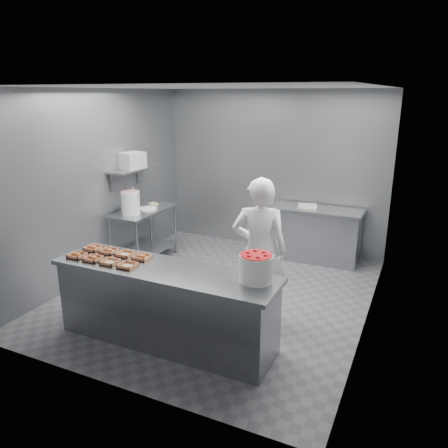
{
  "coord_description": "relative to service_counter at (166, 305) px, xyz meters",
  "views": [
    {
      "loc": [
        2.46,
        -5.07,
        2.74
      ],
      "look_at": [
        0.18,
        -0.2,
        1.11
      ],
      "focal_mm": 35.0,
      "sensor_mm": 36.0,
      "label": 1
    }
  ],
  "objects": [
    {
      "name": "service_counter",
      "position": [
        0.0,
        0.0,
        0.0
      ],
      "size": [
        2.6,
        0.7,
        0.9
      ],
      "color": "slate",
      "rests_on": "ground"
    },
    {
      "name": "wall_right",
      "position": [
        2.0,
        1.35,
        0.95
      ],
      "size": [
        0.04,
        4.5,
        2.8
      ],
      "primitive_type": "cube",
      "color": "slate",
      "rests_on": "ground"
    },
    {
      "name": "ceiling",
      "position": [
        0.0,
        1.35,
        2.35
      ],
      "size": [
        4.5,
        4.5,
        0.0
      ],
      "primitive_type": "plane",
      "rotation": [
        3.14,
        0.0,
        0.0
      ],
      "color": "white",
      "rests_on": "wall_back"
    },
    {
      "name": "tray_3",
      "position": [
        -0.38,
        -0.14,
        0.47
      ],
      "size": [
        0.19,
        0.18,
        0.04
      ],
      "color": "tan",
      "rests_on": "service_counter"
    },
    {
      "name": "tray_1",
      "position": [
        -0.86,
        -0.14,
        0.47
      ],
      "size": [
        0.19,
        0.18,
        0.06
      ],
      "color": "tan",
      "rests_on": "service_counter"
    },
    {
      "name": "tray_4",
      "position": [
        -1.1,
        0.14,
        0.47
      ],
      "size": [
        0.19,
        0.18,
        0.06
      ],
      "color": "tan",
      "rests_on": "service_counter"
    },
    {
      "name": "rag",
      "position": [
        -1.7,
        2.32,
        0.46
      ],
      "size": [
        0.19,
        0.18,
        0.02
      ],
      "primitive_type": "cube",
      "rotation": [
        0.0,
        0.0,
        -0.42
      ],
      "color": "#CCB28C",
      "rests_on": "prep_table"
    },
    {
      "name": "tray_0",
      "position": [
        -1.1,
        -0.14,
        0.47
      ],
      "size": [
        0.19,
        0.18,
        0.06
      ],
      "color": "tan",
      "rests_on": "service_counter"
    },
    {
      "name": "wall_back",
      "position": [
        0.0,
        3.6,
        0.95
      ],
      "size": [
        4.0,
        0.04,
        2.8
      ],
      "primitive_type": "cube",
      "color": "slate",
      "rests_on": "ground"
    },
    {
      "name": "worker",
      "position": [
        0.76,
        0.92,
        0.45
      ],
      "size": [
        0.75,
        0.59,
        1.81
      ],
      "primitive_type": "imported",
      "rotation": [
        0.0,
        0.0,
        3.41
      ],
      "color": "white",
      "rests_on": "ground"
    },
    {
      "name": "wall_left",
      "position": [
        -2.0,
        1.35,
        0.95
      ],
      "size": [
        0.04,
        4.5,
        2.8
      ],
      "primitive_type": "cube",
      "color": "slate",
      "rests_on": "ground"
    },
    {
      "name": "tray_6",
      "position": [
        -0.62,
        0.14,
        0.47
      ],
      "size": [
        0.19,
        0.18,
        0.04
      ],
      "color": "tan",
      "rests_on": "service_counter"
    },
    {
      "name": "glaze_bucket",
      "position": [
        -1.67,
        1.66,
        0.64
      ],
      "size": [
        0.3,
        0.29,
        0.44
      ],
      "color": "white",
      "rests_on": "prep_table"
    },
    {
      "name": "tray_5",
      "position": [
        -0.86,
        0.14,
        0.47
      ],
      "size": [
        0.19,
        0.18,
        0.06
      ],
      "color": "tan",
      "rests_on": "service_counter"
    },
    {
      "name": "tray_2",
      "position": [
        -0.62,
        -0.14,
        0.47
      ],
      "size": [
        0.19,
        0.18,
        0.04
      ],
      "color": "tan",
      "rests_on": "service_counter"
    },
    {
      "name": "strawberry_tub",
      "position": [
        1.03,
        0.12,
        0.6
      ],
      "size": [
        0.35,
        0.35,
        0.29
      ],
      "color": "white",
      "rests_on": "service_counter"
    },
    {
      "name": "prep_table",
      "position": [
        -1.65,
        1.95,
        0.14
      ],
      "size": [
        0.6,
        1.2,
        0.9
      ],
      "color": "slate",
      "rests_on": "ground"
    },
    {
      "name": "appliance",
      "position": [
        -1.82,
        1.98,
        1.24
      ],
      "size": [
        0.38,
        0.41,
        0.26
      ],
      "primitive_type": "cube",
      "rotation": [
        0.0,
        0.0,
        -0.27
      ],
      "color": "gray",
      "rests_on": "wall_shelf"
    },
    {
      "name": "wall_shelf",
      "position": [
        -1.82,
        1.95,
        1.1
      ],
      "size": [
        0.35,
        0.9,
        0.03
      ],
      "primitive_type": "cube",
      "color": "slate",
      "rests_on": "wall_left"
    },
    {
      "name": "paper_stack",
      "position": [
        0.74,
        3.25,
        0.47
      ],
      "size": [
        0.34,
        0.27,
        0.05
      ],
      "primitive_type": "cube",
      "rotation": [
        0.0,
        0.0,
        0.19
      ],
      "color": "silver",
      "rests_on": "back_counter"
    },
    {
      "name": "floor",
      "position": [
        0.0,
        1.35,
        -0.45
      ],
      "size": [
        4.5,
        4.5,
        0.0
      ],
      "primitive_type": "plane",
      "color": "#4C4C51",
      "rests_on": "ground"
    },
    {
      "name": "back_counter",
      "position": [
        0.9,
        3.25,
        -0.0
      ],
      "size": [
        1.5,
        0.6,
        0.9
      ],
      "color": "slate",
      "rests_on": "ground"
    },
    {
      "name": "bucket_lid",
      "position": [
        -1.6,
        2.02,
        0.46
      ],
      "size": [
        0.33,
        0.33,
        0.02
      ],
      "primitive_type": "cylinder",
      "rotation": [
        0.0,
        0.0,
        0.14
      ],
      "color": "white",
      "rests_on": "prep_table"
    },
    {
      "name": "tray_7",
      "position": [
        -0.38,
        0.14,
        0.47
      ],
      "size": [
        0.19,
        0.18,
        0.06
      ],
      "color": "tan",
      "rests_on": "service_counter"
    }
  ]
}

